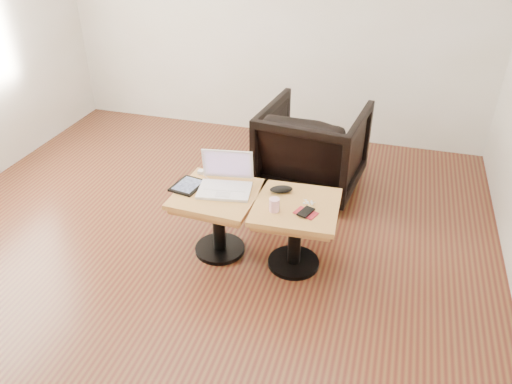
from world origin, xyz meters
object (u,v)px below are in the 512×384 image
(side_table_right, at_px, (296,220))
(armchair, at_px, (313,148))
(laptop, at_px, (226,182))
(side_table_left, at_px, (218,207))
(striped_cup, at_px, (274,205))

(side_table_right, height_order, armchair, armchair)
(laptop, bearing_deg, side_table_right, -16.72)
(side_table_left, xyz_separation_m, striped_cup, (0.45, -0.11, 0.17))
(striped_cup, bearing_deg, laptop, 155.60)
(striped_cup, relative_size, armchair, 0.10)
(side_table_left, bearing_deg, striped_cup, -11.32)
(side_table_left, xyz_separation_m, laptop, (0.04, 0.07, 0.18))
(side_table_right, distance_m, armchair, 1.13)
(side_table_left, bearing_deg, armchair, 69.98)
(side_table_left, relative_size, laptop, 1.46)
(striped_cup, xyz_separation_m, armchair, (0.03, 1.23, -0.17))
(laptop, bearing_deg, striped_cup, -33.38)
(side_table_left, height_order, side_table_right, same)
(side_table_right, xyz_separation_m, striped_cup, (-0.13, -0.11, 0.17))
(side_table_left, bearing_deg, laptop, 63.67)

